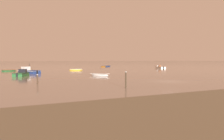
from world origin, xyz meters
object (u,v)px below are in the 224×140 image
channel_buoy (29,69)px  motorboat_moored_0 (160,68)px  motorboat_moored_1 (22,74)px  rowboat_moored_5 (76,70)px  rowboat_moored_1 (108,66)px  rowboat_moored_8 (9,71)px  motorboat_moored_2 (27,72)px  rowboat_moored_7 (103,67)px  mooring_post_near (37,79)px  mooring_post_left (126,80)px  rowboat_moored_9 (100,75)px

channel_buoy → motorboat_moored_0: bearing=-7.9°
motorboat_moored_1 → rowboat_moored_5: size_ratio=1.35×
rowboat_moored_1 → rowboat_moored_8: size_ratio=0.96×
rowboat_moored_1 → motorboat_moored_2: size_ratio=0.59×
motorboat_moored_0 → channel_buoy: (-45.14, 6.30, 0.21)m
motorboat_moored_0 → motorboat_moored_1: (-51.91, -20.37, 0.05)m
rowboat_moored_7 → mooring_post_near: bearing=-154.2°
rowboat_moored_8 → mooring_post_left: mooring_post_left is taller
rowboat_moored_1 → mooring_post_left: mooring_post_left is taller
motorboat_moored_0 → rowboat_moored_9: motorboat_moored_0 is taller
rowboat_moored_1 → rowboat_moored_8: bearing=-177.7°
motorboat_moored_2 → rowboat_moored_8: bearing=-17.4°
mooring_post_near → motorboat_moored_0: bearing=36.4°
rowboat_moored_5 → motorboat_moored_0: bearing=-161.6°
channel_buoy → motorboat_moored_1: bearing=-104.2°
rowboat_moored_9 → rowboat_moored_5: bearing=146.1°
rowboat_moored_5 → channel_buoy: 14.46m
motorboat_moored_2 → channel_buoy: bearing=-39.8°
rowboat_moored_8 → rowboat_moored_9: (13.23, -29.45, 0.02)m
motorboat_moored_0 → rowboat_moored_8: motorboat_moored_0 is taller
motorboat_moored_0 → rowboat_moored_8: (-51.59, 1.71, -0.09)m
rowboat_moored_8 → channel_buoy: (6.46, 4.59, 0.29)m
rowboat_moored_1 → rowboat_moored_9: 66.00m
rowboat_moored_1 → rowboat_moored_5: 42.44m
rowboat_moored_8 → rowboat_moored_9: size_ratio=0.90×
motorboat_moored_1 → rowboat_moored_1: bearing=-14.3°
channel_buoy → rowboat_moored_1: bearing=30.5°
rowboat_moored_7 → motorboat_moored_2: bearing=-167.4°
motorboat_moored_0 → channel_buoy: channel_buoy is taller
rowboat_moored_8 → motorboat_moored_1: bearing=79.8°
motorboat_moored_1 → mooring_post_left: (6.37, -28.53, 0.61)m
rowboat_moored_7 → rowboat_moored_8: size_ratio=0.84×
rowboat_moored_7 → mooring_post_left: bearing=-145.7°
mooring_post_left → rowboat_moored_9: bearing=71.3°
rowboat_moored_8 → mooring_post_near: size_ratio=2.70×
rowboat_moored_5 → rowboat_moored_7: 34.74m
motorboat_moored_0 → rowboat_moored_7: bearing=38.6°
rowboat_moored_7 → mooring_post_near: (-42.44, -63.24, 0.51)m
channel_buoy → mooring_post_near: bearing=-100.2°
motorboat_moored_1 → motorboat_moored_2: motorboat_moored_2 is taller
channel_buoy → rowboat_moored_8: bearing=-144.6°
rowboat_moored_5 → rowboat_moored_1: bearing=-116.8°
mooring_post_left → rowboat_moored_1: bearing=63.1°
motorboat_moored_2 → mooring_post_left: bearing=159.6°
rowboat_moored_5 → channel_buoy: channel_buoy is taller
rowboat_moored_9 → mooring_post_left: 22.36m
motorboat_moored_2 → channel_buoy: size_ratio=2.87×
rowboat_moored_1 → rowboat_moored_5: (-27.93, -31.95, 0.01)m
rowboat_moored_1 → rowboat_moored_9: rowboat_moored_9 is taller
motorboat_moored_0 → rowboat_moored_5: 33.66m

